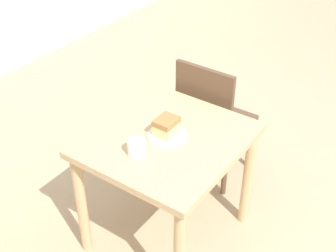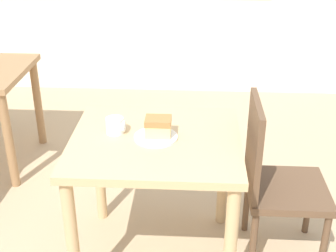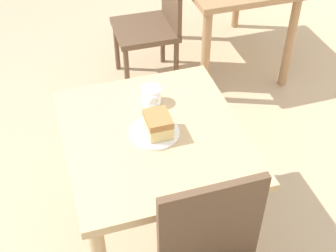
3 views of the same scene
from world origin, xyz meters
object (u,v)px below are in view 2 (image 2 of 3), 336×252
Objects in this scene: dining_table_near at (156,160)px; chair_near_window at (274,178)px; coffee_mug at (116,126)px; plate at (156,137)px; cake_slice at (158,126)px.

dining_table_near is 0.63m from chair_near_window.
coffee_mug is (-0.20, 0.05, 0.17)m from dining_table_near.
dining_table_near is 0.13m from plate.
cake_slice reaches higher than coffee_mug.
chair_near_window is 7.20× the size of cake_slice.
plate is (-0.61, -0.07, 0.26)m from chair_near_window.
cake_slice is at bearing 95.47° from chair_near_window.
chair_near_window is 4.24× the size of plate.
chair_near_window is 0.66m from plate.
dining_table_near is 0.18m from cake_slice.
coffee_mug is (-0.21, 0.03, -0.02)m from cake_slice.
chair_near_window is at bearing 1.81° from coffee_mug.
plate is at bearing 47.38° from dining_table_near.
dining_table_near is 0.26m from coffee_mug.
chair_near_window reaches higher than plate.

